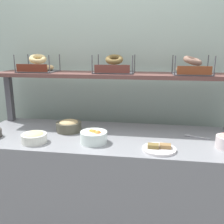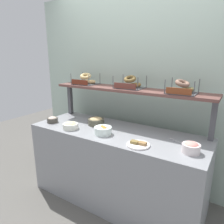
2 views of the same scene
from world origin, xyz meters
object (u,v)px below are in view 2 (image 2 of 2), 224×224
at_px(bowl_lox_spread, 191,147).
at_px(bowl_hummus, 96,121).
at_px(bagel_basket_cinnamon_raisin, 130,84).
at_px(bagel_basket_poppy, 182,89).
at_px(bowl_tuna_salad, 52,120).
at_px(bowl_egg_salad, 70,125).
at_px(bagel_basket_plain, 85,81).
at_px(bowl_fruit_salad, 103,130).
at_px(serving_plate_white, 138,144).
at_px(serving_spoon_near_plate, 174,140).

relative_size(bowl_lox_spread, bowl_hummus, 0.79).
xyz_separation_m(bagel_basket_cinnamon_raisin, bagel_basket_poppy, (0.59, -0.04, 0.00)).
bearing_deg(bowl_hummus, bowl_tuna_salad, -157.16).
height_order(bowl_egg_salad, bagel_basket_plain, bagel_basket_plain).
height_order(bowl_tuna_salad, bagel_basket_plain, bagel_basket_plain).
distance_m(bowl_fruit_salad, serving_plate_white, 0.44).
distance_m(bowl_tuna_salad, bagel_basket_plain, 0.64).
relative_size(bowl_tuna_salad, serving_plate_white, 0.62).
distance_m(bowl_lox_spread, bowl_egg_salad, 1.27).
distance_m(bowl_hummus, serving_spoon_near_plate, 0.92).
relative_size(bowl_tuna_salad, bagel_basket_poppy, 0.46).
distance_m(serving_plate_white, bagel_basket_poppy, 0.70).
bearing_deg(serving_spoon_near_plate, bowl_tuna_salad, -171.08).
relative_size(bowl_fruit_salad, serving_plate_white, 0.86).
relative_size(bowl_tuna_salad, bagel_basket_plain, 0.44).
relative_size(bowl_egg_salad, bagel_basket_poppy, 0.60).
bearing_deg(bowl_hummus, bagel_basket_poppy, 11.86).
bearing_deg(bowl_tuna_salad, bagel_basket_plain, 66.67).
distance_m(bowl_tuna_salad, bowl_egg_salad, 0.35).
xyz_separation_m(bowl_lox_spread, bowl_fruit_salad, (-0.87, -0.04, -0.01)).
bearing_deg(bowl_fruit_salad, bowl_tuna_salad, -179.63).
bearing_deg(bagel_basket_poppy, bowl_hummus, -168.14).
xyz_separation_m(bowl_fruit_salad, bowl_egg_salad, (-0.40, -0.06, -0.01)).
xyz_separation_m(bowl_hummus, serving_plate_white, (0.68, -0.27, -0.03)).
distance_m(bowl_fruit_salad, serving_spoon_near_plate, 0.71).
height_order(bowl_fruit_salad, bowl_hummus, same).
bearing_deg(bagel_basket_plain, serving_spoon_near_plate, -9.40).
xyz_separation_m(bowl_hummus, bagel_basket_cinnamon_raisin, (0.32, 0.23, 0.43)).
distance_m(bowl_egg_salad, serving_plate_white, 0.83).
relative_size(bowl_lox_spread, bagel_basket_poppy, 0.53).
bearing_deg(bowl_lox_spread, bowl_fruit_salad, -177.34).
distance_m(bowl_egg_salad, bagel_basket_cinnamon_raisin, 0.81).
xyz_separation_m(bowl_egg_salad, bowl_hummus, (0.16, 0.27, 0.01)).
height_order(bowl_lox_spread, serving_plate_white, bowl_lox_spread).
height_order(bowl_egg_salad, serving_spoon_near_plate, bowl_egg_salad).
relative_size(bowl_tuna_salad, bowl_fruit_salad, 0.72).
height_order(serving_plate_white, bagel_basket_plain, bagel_basket_plain).
relative_size(bowl_lox_spread, bowl_egg_salad, 0.89).
bearing_deg(bagel_basket_plain, bowl_fruit_salad, -37.05).
distance_m(bowl_lox_spread, serving_plate_white, 0.45).
relative_size(bowl_hummus, bagel_basket_plain, 0.64).
bearing_deg(bagel_basket_poppy, bagel_basket_plain, 178.74).
xyz_separation_m(serving_spoon_near_plate, bagel_basket_plain, (-1.24, 0.21, 0.47)).
bearing_deg(bowl_tuna_salad, bowl_fruit_salad, 0.37).
distance_m(bagel_basket_cinnamon_raisin, bagel_basket_poppy, 0.59).
xyz_separation_m(bowl_hummus, serving_spoon_near_plate, (0.92, 0.01, -0.04)).
relative_size(bowl_hummus, serving_plate_white, 0.90).
bearing_deg(bagel_basket_plain, bowl_egg_salad, -71.48).
xyz_separation_m(serving_plate_white, bagel_basket_plain, (-1.00, 0.49, 0.47)).
height_order(bagel_basket_cinnamon_raisin, bagel_basket_poppy, bagel_basket_cinnamon_raisin).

